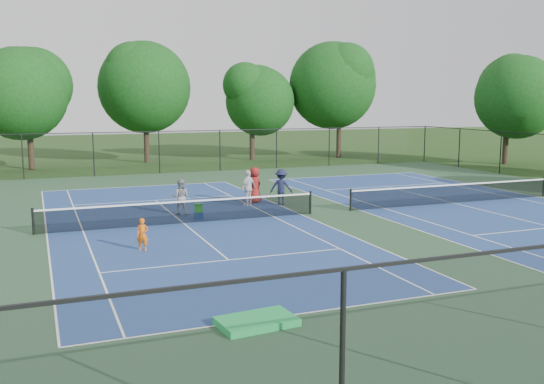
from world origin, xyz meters
name	(u,v)px	position (x,y,z in m)	size (l,w,h in m)	color
ground	(331,212)	(0.00, 0.00, 0.00)	(140.00, 140.00, 0.00)	#234716
court_pad	(331,212)	(0.00, 0.00, 0.00)	(36.00, 36.00, 0.01)	#294A31
tennis_court_left	(184,221)	(-7.00, 0.00, 0.10)	(12.00, 23.83, 1.07)	navy
tennis_court_right	(454,201)	(7.00, 0.00, 0.10)	(12.00, 23.83, 1.07)	navy
perimeter_fence	(331,179)	(0.00, 0.00, 1.60)	(36.08, 36.08, 3.02)	black
tree_back_a	(27,88)	(-13.00, 24.00, 6.04)	(6.80, 6.80, 9.15)	#2D2116
tree_back_b	(145,83)	(-4.00, 26.00, 6.60)	(7.60, 7.60, 10.03)	#2D2116
tree_back_c	(252,97)	(5.00, 25.00, 5.48)	(6.00, 6.00, 8.40)	#2D2116
tree_back_d	(340,81)	(13.00, 24.00, 6.82)	(7.80, 7.80, 10.37)	#2D2116
tree_side_e	(509,92)	(23.00, 14.00, 5.81)	(6.60, 6.60, 8.87)	#2D2116
child_player	(142,235)	(-9.40, -4.06, 0.57)	(0.42, 0.27, 1.15)	orange
instructor	(180,197)	(-6.63, 2.10, 0.82)	(0.80, 0.62, 1.64)	gray
bystander_a	(248,188)	(-2.97, 3.17, 0.89)	(1.05, 0.44, 1.79)	silver
bystander_b	(281,187)	(-1.36, 2.77, 0.90)	(1.16, 0.67, 1.80)	#191C37
bystander_c	(255,185)	(-2.42, 3.77, 0.92)	(0.90, 0.59, 1.84)	maroon
ball_crate	(199,216)	(-6.16, 0.68, 0.16)	(0.38, 0.30, 0.32)	navy
ball_hopper	(199,208)	(-6.16, 0.68, 0.51)	(0.34, 0.28, 0.37)	green
green_tarp	(257,321)	(-8.12, -12.18, 0.09)	(1.79, 1.11, 0.17)	green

